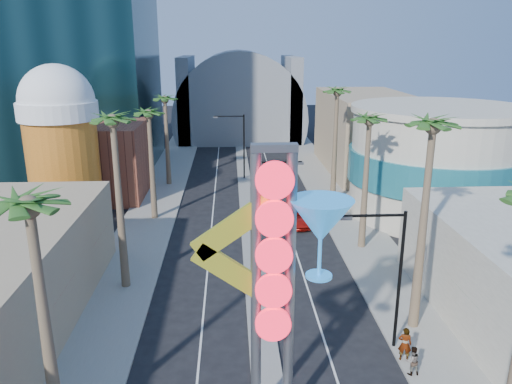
% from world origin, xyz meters
% --- Properties ---
extents(sidewalk_west, '(5.00, 100.00, 0.15)m').
position_xyz_m(sidewalk_west, '(-9.50, 35.00, 0.07)').
color(sidewalk_west, gray).
rests_on(sidewalk_west, ground).
extents(sidewalk_east, '(5.00, 100.00, 0.15)m').
position_xyz_m(sidewalk_east, '(9.50, 35.00, 0.07)').
color(sidewalk_east, gray).
rests_on(sidewalk_east, ground).
extents(median, '(1.60, 84.00, 0.15)m').
position_xyz_m(median, '(0.00, 38.00, 0.07)').
color(median, gray).
rests_on(median, ground).
extents(brick_filler_west, '(10.00, 10.00, 8.00)m').
position_xyz_m(brick_filler_west, '(-16.00, 38.00, 4.00)').
color(brick_filler_west, brown).
rests_on(brick_filler_west, ground).
extents(filler_east, '(10.00, 20.00, 10.00)m').
position_xyz_m(filler_east, '(16.00, 48.00, 5.00)').
color(filler_east, tan).
rests_on(filler_east, ground).
extents(beer_mug, '(7.00, 7.00, 14.50)m').
position_xyz_m(beer_mug, '(-17.00, 30.00, 7.84)').
color(beer_mug, '#AE5C17').
rests_on(beer_mug, ground).
extents(turquoise_building, '(16.60, 16.60, 10.60)m').
position_xyz_m(turquoise_building, '(18.00, 30.00, 5.25)').
color(turquoise_building, '#B0A995').
rests_on(turquoise_building, ground).
extents(canopy, '(22.00, 16.00, 22.00)m').
position_xyz_m(canopy, '(0.00, 72.00, 4.31)').
color(canopy, slate).
rests_on(canopy, ground).
extents(neon_sign, '(6.53, 2.60, 12.55)m').
position_xyz_m(neon_sign, '(0.82, 2.96, 7.31)').
color(neon_sign, gray).
rests_on(neon_sign, ground).
extents(streetlight_0, '(3.79, 0.25, 8.00)m').
position_xyz_m(streetlight_0, '(0.55, 20.00, 4.88)').
color(streetlight_0, black).
rests_on(streetlight_0, ground).
extents(streetlight_1, '(3.79, 0.25, 8.00)m').
position_xyz_m(streetlight_1, '(-0.55, 44.00, 4.88)').
color(streetlight_1, black).
rests_on(streetlight_1, ground).
extents(streetlight_2, '(3.45, 0.25, 8.00)m').
position_xyz_m(streetlight_2, '(6.72, 8.00, 4.83)').
color(streetlight_2, black).
rests_on(streetlight_2, ground).
extents(palm_0, '(2.40, 2.40, 11.70)m').
position_xyz_m(palm_0, '(-9.00, 2.00, 9.93)').
color(palm_0, brown).
rests_on(palm_0, ground).
extents(palm_1, '(2.40, 2.40, 12.70)m').
position_xyz_m(palm_1, '(-9.00, 16.00, 10.82)').
color(palm_1, brown).
rests_on(palm_1, ground).
extents(palm_2, '(2.40, 2.40, 11.20)m').
position_xyz_m(palm_2, '(-9.00, 30.00, 9.48)').
color(palm_2, brown).
rests_on(palm_2, ground).
extents(palm_3, '(2.40, 2.40, 11.20)m').
position_xyz_m(palm_3, '(-9.00, 42.00, 9.48)').
color(palm_3, brown).
rests_on(palm_3, ground).
extents(palm_5, '(2.40, 2.40, 13.20)m').
position_xyz_m(palm_5, '(9.00, 10.00, 11.27)').
color(palm_5, brown).
rests_on(palm_5, ground).
extents(palm_6, '(2.40, 2.40, 11.70)m').
position_xyz_m(palm_6, '(9.00, 22.00, 9.93)').
color(palm_6, brown).
rests_on(palm_6, ground).
extents(palm_7, '(2.40, 2.40, 12.70)m').
position_xyz_m(palm_7, '(9.00, 34.00, 10.82)').
color(palm_7, brown).
rests_on(palm_7, ground).
extents(red_pickup, '(3.04, 5.51, 1.46)m').
position_xyz_m(red_pickup, '(4.34, 27.94, 0.73)').
color(red_pickup, '#AD120D').
rests_on(red_pickup, ground).
extents(pedestrian_a, '(0.79, 0.63, 1.91)m').
position_xyz_m(pedestrian_a, '(7.30, 6.69, 1.11)').
color(pedestrian_a, gray).
rests_on(pedestrian_a, sidewalk_east).
extents(pedestrian_b, '(0.80, 0.65, 1.55)m').
position_xyz_m(pedestrian_b, '(7.30, 5.53, 0.92)').
color(pedestrian_b, gray).
rests_on(pedestrian_b, sidewalk_east).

